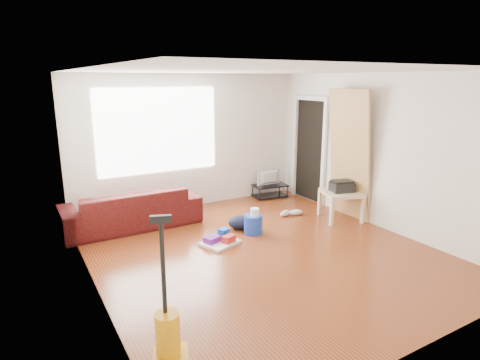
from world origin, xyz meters
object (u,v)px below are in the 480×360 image
tv_stand (270,190)px  backpack (240,228)px  cleaning_tray (220,240)px  vacuum (169,346)px  side_table (341,196)px  sofa (133,226)px  bucket (253,233)px

tv_stand → backpack: 1.93m
cleaning_tray → vacuum: 2.75m
backpack → vacuum: size_ratio=0.29×
tv_stand → side_table: (0.30, -1.75, 0.28)m
sofa → vacuum: (-0.69, -3.60, 0.26)m
cleaning_tray → backpack: bearing=34.7°
side_table → vacuum: 4.49m
sofa → backpack: size_ratio=5.60×
sofa → vacuum: bearing=79.2°
tv_stand → side_table: bearing=-73.1°
tv_stand → cleaning_tray: tv_stand is taller
backpack → vacuum: 3.42m
sofa → cleaning_tray: (0.94, -1.39, 0.06)m
bucket → cleaning_tray: (-0.65, -0.11, 0.06)m
side_table → vacuum: size_ratio=0.57×
side_table → vacuum: vacuum is taller
sofa → cleaning_tray: 1.68m
backpack → vacuum: bearing=-115.5°
tv_stand → bucket: (-1.38, -1.55, -0.14)m
cleaning_tray → vacuum: vacuum is taller
cleaning_tray → sofa: bearing=124.0°
bucket → cleaning_tray: cleaning_tray is taller
bucket → cleaning_tray: 0.66m
backpack → sofa: bearing=161.2°
sofa → tv_stand: bearing=-174.8°
sofa → vacuum: vacuum is taller
side_table → tv_stand: bearing=99.7°
cleaning_tray → vacuum: (-1.62, -2.21, 0.20)m
vacuum → side_table: bearing=49.4°
backpack → cleaning_tray: bearing=-130.7°
sofa → tv_stand: size_ratio=2.98×
tv_stand → vacuum: size_ratio=0.54×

